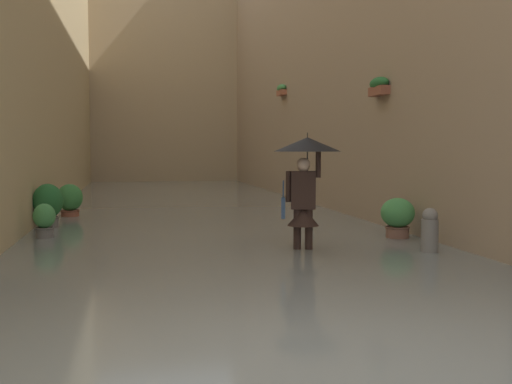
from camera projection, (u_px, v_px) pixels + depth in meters
ground_plane at (190, 211)px, 17.53m from camera, size 65.13×65.13×0.00m
flood_water at (190, 208)px, 17.52m from camera, size 7.73×32.05×0.16m
building_facade_right at (19, 5)px, 16.32m from camera, size 2.04×30.05×10.84m
building_facade_far at (164, 86)px, 30.84m from camera, size 10.53×1.80×9.53m
person_wading at (305, 170)px, 9.83m from camera, size 1.05×1.05×1.97m
potted_plant_far_right at (70, 201)px, 14.73m from camera, size 0.59×0.59×0.90m
potted_plant_far_left at (398, 218)px, 11.18m from camera, size 0.60×0.60×0.86m
potted_plant_near_right at (48, 206)px, 12.60m from camera, size 0.59×0.59×1.03m
potted_plant_mid_right at (44, 223)px, 11.18m from camera, size 0.39×0.39×0.76m
mooring_bollard at (430, 235)px, 9.61m from camera, size 0.26×0.26×0.83m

